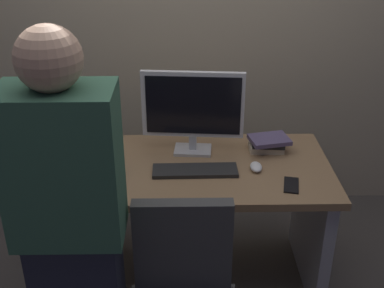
# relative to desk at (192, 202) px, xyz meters

# --- Properties ---
(ground_plane) EXTENTS (9.00, 9.00, 0.00)m
(ground_plane) POSITION_rel_desk_xyz_m (0.00, 0.00, -0.51)
(ground_plane) COLOR #4C4742
(desk) EXTENTS (1.45, 0.74, 0.73)m
(desk) POSITION_rel_desk_xyz_m (0.00, 0.00, 0.00)
(desk) COLOR #93704C
(desk) RESTS_ON ground
(person_at_desk) EXTENTS (0.40, 0.24, 1.64)m
(person_at_desk) POSITION_rel_desk_xyz_m (-0.46, -0.73, 0.33)
(person_at_desk) COLOR #262838
(person_at_desk) RESTS_ON ground
(monitor) EXTENTS (0.54, 0.16, 0.46)m
(monitor) POSITION_rel_desk_xyz_m (0.01, 0.16, 0.48)
(monitor) COLOR silver
(monitor) RESTS_ON desk
(keyboard) EXTENTS (0.43, 0.14, 0.02)m
(keyboard) POSITION_rel_desk_xyz_m (0.02, -0.07, 0.24)
(keyboard) COLOR #262626
(keyboard) RESTS_ON desk
(mouse) EXTENTS (0.06, 0.10, 0.03)m
(mouse) POSITION_rel_desk_xyz_m (0.33, -0.05, 0.24)
(mouse) COLOR white
(mouse) RESTS_ON desk
(cup_near_keyboard) EXTENTS (0.07, 0.07, 0.10)m
(cup_near_keyboard) POSITION_rel_desk_xyz_m (-0.37, -0.08, 0.27)
(cup_near_keyboard) COLOR #3372B2
(cup_near_keyboard) RESTS_ON desk
(cup_by_monitor) EXTENTS (0.06, 0.06, 0.09)m
(cup_by_monitor) POSITION_rel_desk_xyz_m (-0.45, 0.13, 0.27)
(cup_by_monitor) COLOR #3372B2
(cup_by_monitor) RESTS_ON desk
(book_stack) EXTENTS (0.23, 0.19, 0.08)m
(book_stack) POSITION_rel_desk_xyz_m (0.42, 0.16, 0.27)
(book_stack) COLOR beige
(book_stack) RESTS_ON desk
(cell_phone) EXTENTS (0.10, 0.16, 0.01)m
(cell_phone) POSITION_rel_desk_xyz_m (0.48, -0.21, 0.23)
(cell_phone) COLOR black
(cell_phone) RESTS_ON desk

